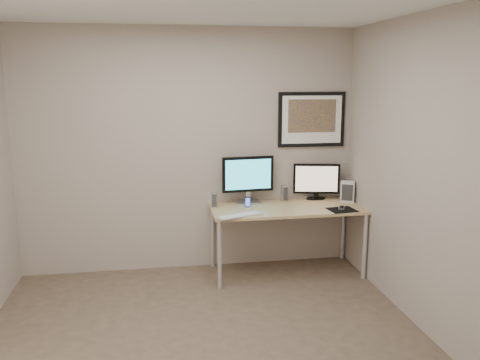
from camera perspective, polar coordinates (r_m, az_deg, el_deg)
The scene contains 13 objects.
floor at distance 4.26m, azimuth -3.76°, elevation -17.78°, with size 3.60×3.60×0.00m, color #4E3F31.
room at distance 4.19m, azimuth -4.69°, elevation 5.46°, with size 3.60×3.60×3.60m.
desk at distance 5.42m, azimuth 5.26°, elevation -3.70°, with size 1.60×0.70×0.73m.
framed_art at distance 5.66m, azimuth 8.04°, elevation 6.75°, with size 0.75×0.04×0.60m.
monitor_large at distance 5.47m, azimuth 0.89°, elevation 0.27°, with size 0.56×0.20×0.51m.
monitor_tv at distance 5.73m, azimuth 8.57°, elevation -0.05°, with size 0.51×0.16×0.40m.
speaker_left at distance 5.35m, azimuth -2.90°, elevation -2.24°, with size 0.06×0.06×0.16m, color #B3B3B8.
speaker_right at distance 5.62m, azimuth 4.96°, elevation -1.49°, with size 0.07×0.07×0.18m, color #B3B3B8.
phone_dock at distance 5.29m, azimuth 0.88°, elevation -2.56°, with size 0.06×0.06×0.13m, color black.
keyboard at distance 5.02m, azimuth 0.04°, elevation -3.99°, with size 0.48×0.13×0.02m, color silver.
mousepad at distance 5.36m, azimuth 11.39°, elevation -3.30°, with size 0.27×0.24×0.00m, color black.
mouse at distance 5.39m, azimuth 11.32°, elevation -3.01°, with size 0.06×0.10×0.03m, color black.
fan_unit at distance 5.70m, azimuth 11.99°, elevation -1.27°, with size 0.15×0.11×0.23m, color silver.
Camera 1 is at (-0.35, -3.70, 2.09)m, focal length 38.00 mm.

